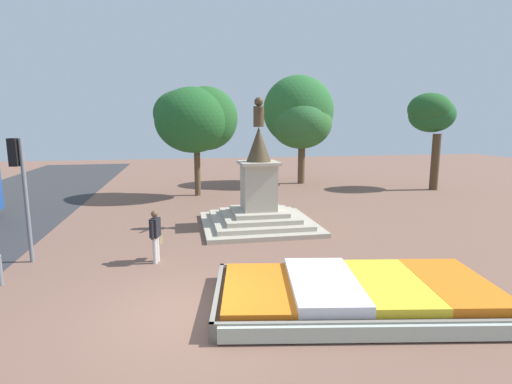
# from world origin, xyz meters

# --- Properties ---
(ground_plane) EXTENTS (77.93, 77.93, 0.00)m
(ground_plane) POSITION_xyz_m (0.00, 0.00, 0.00)
(ground_plane) COLOR brown
(flower_planter) EXTENTS (6.91, 4.37, 0.60)m
(flower_planter) POSITION_xyz_m (3.77, -0.30, 0.26)
(flower_planter) COLOR #38281C
(flower_planter) RESTS_ON ground_plane
(statue_monument) EXTENTS (4.47, 4.47, 5.09)m
(statue_monument) POSITION_xyz_m (2.89, 7.11, 0.98)
(statue_monument) COLOR #B0A692
(statue_monument) RESTS_ON ground_plane
(traffic_light_mid_block) EXTENTS (0.42, 0.31, 3.69)m
(traffic_light_mid_block) POSITION_xyz_m (-4.73, 4.24, 2.58)
(traffic_light_mid_block) COLOR slate
(traffic_light_mid_block) RESTS_ON ground_plane
(pedestrian_with_handbag) EXTENTS (0.36, 0.71, 1.59)m
(pedestrian_with_handbag) POSITION_xyz_m (-0.94, 3.50, 0.89)
(pedestrian_with_handbag) COLOR beige
(pedestrian_with_handbag) RESTS_ON ground_plane
(park_tree_far_left) EXTENTS (4.56, 4.12, 6.07)m
(park_tree_far_left) POSITION_xyz_m (0.68, 13.98, 4.36)
(park_tree_far_left) COLOR brown
(park_tree_far_left) RESTS_ON ground_plane
(park_tree_behind_statue) EXTENTS (4.72, 4.63, 7.23)m
(park_tree_behind_statue) POSITION_xyz_m (7.72, 17.65, 4.53)
(park_tree_behind_statue) COLOR brown
(park_tree_behind_statue) RESTS_ON ground_plane
(park_tree_far_right) EXTENTS (3.00, 2.82, 5.94)m
(park_tree_far_right) POSITION_xyz_m (15.19, 14.34, 4.68)
(park_tree_far_right) COLOR #4C3823
(park_tree_far_right) RESTS_ON ground_plane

